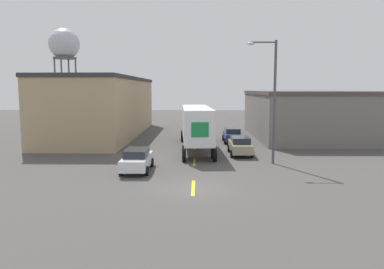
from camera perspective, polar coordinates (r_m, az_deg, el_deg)
name	(u,v)px	position (r m, az deg, el deg)	size (l,w,h in m)	color
ground_plane	(193,188)	(21.86, 0.18, -8.23)	(160.00, 160.00, 0.00)	#4C4947
road_centerline	(194,162)	(29.65, 0.35, -4.16)	(0.20, 19.06, 0.01)	yellow
warehouse_left	(105,106)	(47.53, -13.19, 4.19)	(8.59, 26.97, 7.13)	tan
warehouse_right	(308,114)	(46.58, 17.21, 2.99)	(12.83, 18.52, 5.48)	slate
semi_truck	(196,124)	(35.48, 0.56, 1.66)	(3.42, 14.57, 4.07)	navy
parked_car_right_far	(232,135)	(40.36, 6.15, -0.05)	(1.94, 4.60, 1.57)	navy
parked_car_right_mid	(240,145)	(32.96, 7.35, -1.65)	(1.94, 4.60, 1.57)	tan
parked_car_left_near	(137,159)	(26.48, -8.38, -3.79)	(1.94, 4.60, 1.57)	silver
water_tower	(64,45)	(74.30, -18.89, 12.77)	(5.60, 5.60, 16.73)	#47474C
street_lamp	(272,95)	(29.03, 12.06, 5.96)	(2.24, 0.32, 9.32)	#4C4C51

